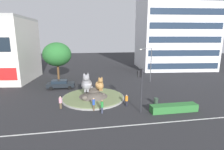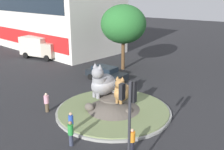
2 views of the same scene
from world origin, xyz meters
The scene contains 16 objects.
ground_plane centered at (0.00, 0.00, 0.00)m, with size 160.00×160.00×0.00m, color #28282B.
lane_centreline centered at (0.00, -8.94, 0.00)m, with size 112.00×0.20×0.01m, color silver.
roundabout_island centered at (-0.01, -0.01, 0.45)m, with size 9.28×9.28×1.32m.
cat_statue_grey centered at (-0.94, -0.22, 2.32)m, with size 1.98×2.85×2.75m.
cat_statue_tabby centered at (0.96, -0.26, 2.08)m, with size 1.52×2.23×2.09m.
traffic_light_mast centered at (5.26, -5.98, 3.92)m, with size 0.72×0.53×5.37m.
office_tower centered at (25.04, 23.05, 13.47)m, with size 21.32×16.73×26.94m.
clipped_hedge_strip centered at (9.43, -6.49, 0.45)m, with size 5.87×1.20×0.90m, color #2D7033.
broadleaf_tree_behind_island centered at (-6.35, 10.75, 5.65)m, with size 5.51×5.51×8.01m.
streetlight_arm centered at (11.81, 7.82, 4.05)m, with size 2.48×0.42×6.85m.
pedestrian_orange_shirt centered at (4.14, -3.82, 0.81)m, with size 0.38×0.38×1.56m.
pedestrian_blue_shirt centered at (-0.23, -4.54, 0.88)m, with size 0.33×0.33×1.65m.
pedestrian_green_shirt centered at (0.70, -5.50, 0.90)m, with size 0.34×0.34×1.70m.
pedestrian_pink_shirt centered at (-4.36, -3.17, 0.84)m, with size 0.40×0.40×1.62m.
sedan_on_far_lane centered at (-5.42, 6.02, 0.81)m, with size 4.80×2.17×1.54m.
litter_bin centered at (8.24, -3.92, 0.45)m, with size 0.56×0.56×0.90m.
Camera 1 is at (-1.35, -24.68, 8.86)m, focal length 27.62 mm.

